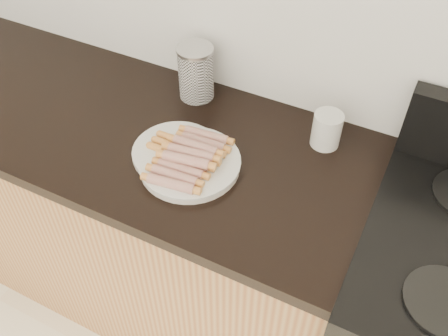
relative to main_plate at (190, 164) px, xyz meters
The scene contains 9 objects.
cabinet_base 0.78m from the main_plate, behind, with size 2.20×0.59×0.86m, color #A77D4B.
counter_slab 0.62m from the main_plate, behind, with size 2.20×0.62×0.04m, color black.
burner_near_left 0.70m from the main_plate, ahead, with size 0.18×0.18×0.01m, color black.
main_plate is the anchor object (origin of this frame).
side_plate 0.06m from the main_plate, 157.29° to the left, with size 0.25×0.25×0.02m, color white.
hotdog_pile 0.03m from the main_plate, 97.13° to the left, with size 0.13×0.24×0.05m.
plain_sausages 0.07m from the main_plate, 157.29° to the left, with size 0.14×0.07×0.02m.
canister 0.33m from the main_plate, 115.39° to the left, with size 0.11×0.11×0.17m.
mug 0.39m from the main_plate, 40.52° to the left, with size 0.08×0.08×0.10m, color white.
Camera 1 is at (0.43, 0.81, 1.88)m, focal length 40.00 mm.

